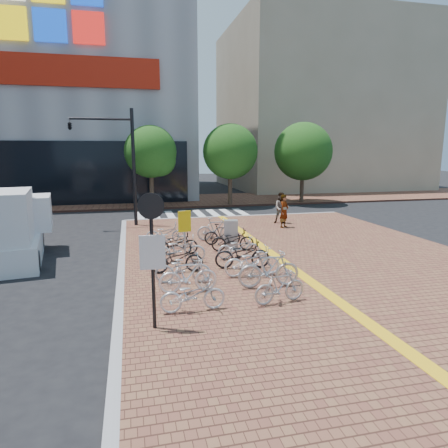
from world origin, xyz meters
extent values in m
plane|color=black|center=(0.00, 0.00, 0.00)|extent=(120.00, 120.00, 0.00)
cube|color=brown|center=(3.00, -5.00, 0.07)|extent=(14.00, 34.00, 0.15)
cube|color=yellow|center=(2.00, -5.00, 0.16)|extent=(0.40, 34.00, 0.01)
cube|color=gray|center=(-4.00, -5.00, 0.08)|extent=(0.25, 34.00, 0.15)
cube|color=gray|center=(3.00, 12.00, 0.08)|extent=(14.00, 0.25, 0.15)
cube|color=brown|center=(0.00, 21.00, 0.07)|extent=(70.00, 8.00, 0.15)
cube|color=gray|center=(18.00, 32.00, 9.00)|extent=(20.00, 18.00, 18.00)
cube|color=silver|center=(-3.00, 14.00, 0.01)|extent=(0.50, 4.00, 0.01)
cube|color=silver|center=(-2.00, 14.00, 0.01)|extent=(0.50, 4.00, 0.01)
cube|color=silver|center=(-1.00, 14.00, 0.01)|extent=(0.50, 4.00, 0.01)
cube|color=silver|center=(0.00, 14.00, 0.01)|extent=(0.50, 4.00, 0.01)
cube|color=silver|center=(1.00, 14.00, 0.01)|extent=(0.50, 4.00, 0.01)
cube|color=silver|center=(2.00, 14.00, 0.01)|extent=(0.50, 4.00, 0.01)
cube|color=silver|center=(3.00, 14.00, 0.01)|extent=(0.50, 4.00, 0.01)
cube|color=silver|center=(4.00, 14.00, 0.01)|extent=(0.50, 4.00, 0.01)
cylinder|color=#38281E|center=(-2.00, 17.50, 1.45)|extent=(0.32, 0.32, 2.60)
sphere|color=#194714|center=(-2.00, 17.50, 4.20)|extent=(3.80, 3.80, 3.80)
sphere|color=#194714|center=(-1.40, 17.20, 3.60)|extent=(2.40, 2.40, 2.40)
cylinder|color=#38281E|center=(4.00, 17.50, 1.45)|extent=(0.32, 0.32, 2.60)
sphere|color=#194714|center=(4.00, 17.50, 4.20)|extent=(4.20, 4.20, 4.20)
sphere|color=#194714|center=(4.60, 17.20, 3.60)|extent=(2.40, 2.40, 2.40)
cylinder|color=#38281E|center=(10.00, 17.50, 1.45)|extent=(0.32, 0.32, 2.60)
sphere|color=#194714|center=(10.00, 17.50, 4.20)|extent=(4.60, 4.60, 4.60)
sphere|color=#194714|center=(10.60, 17.20, 3.60)|extent=(2.40, 2.40, 2.40)
imported|color=silver|center=(-2.08, -2.64, 0.61)|extent=(1.76, 0.67, 0.91)
imported|color=white|center=(-2.00, -1.24, 0.68)|extent=(1.76, 0.53, 1.05)
imported|color=#B1B1B6|center=(-2.03, -0.30, 0.62)|extent=(1.85, 0.89, 0.94)
imported|color=black|center=(-2.10, 0.84, 0.63)|extent=(1.85, 0.72, 0.96)
imported|color=silver|center=(-1.86, 2.04, 0.67)|extent=(2.05, 0.98, 1.03)
imported|color=black|center=(-1.85, 3.25, 0.62)|extent=(1.81, 0.74, 0.93)
imported|color=silver|center=(-2.00, 4.35, 0.58)|extent=(1.65, 0.66, 0.85)
imported|color=silver|center=(-2.08, 5.38, 0.61)|extent=(1.78, 0.69, 0.92)
imported|color=#A9A9AE|center=(0.35, -2.63, 0.62)|extent=(1.63, 0.72, 0.95)
imported|color=#A8A8AC|center=(0.49, -1.33, 0.73)|extent=(1.96, 0.61, 1.17)
imported|color=silver|center=(0.33, -0.15, 0.66)|extent=(1.94, 0.70, 1.01)
imported|color=black|center=(0.25, 0.81, 0.67)|extent=(2.05, 0.98, 1.04)
imported|color=silver|center=(0.47, 2.08, 0.60)|extent=(1.73, 0.65, 0.90)
imported|color=black|center=(0.54, 3.30, 0.62)|extent=(1.86, 0.81, 0.95)
imported|color=black|center=(0.35, 4.42, 0.63)|extent=(1.67, 0.73, 0.97)
imported|color=#B3B3B8|center=(0.27, 5.42, 0.68)|extent=(1.79, 0.55, 1.07)
imported|color=gray|center=(4.56, 7.64, 1.05)|extent=(0.78, 0.75, 1.81)
imported|color=#494D5D|center=(4.87, 8.85, 1.04)|extent=(1.03, 0.91, 1.78)
cube|color=#ADADB1|center=(0.56, 3.69, 0.77)|extent=(0.63, 0.51, 1.24)
cylinder|color=#B7B7BC|center=(-1.57, 2.59, 1.07)|extent=(0.09, 0.09, 1.84)
cube|color=yellow|center=(-1.57, 2.54, 1.63)|extent=(0.51, 0.16, 0.82)
cylinder|color=black|center=(-3.13, -3.43, 1.76)|extent=(0.09, 0.09, 3.22)
cylinder|color=black|center=(-3.13, -3.49, 3.10)|extent=(0.60, 0.09, 0.60)
cube|color=silver|center=(-3.13, -3.49, 2.03)|extent=(0.59, 0.09, 0.80)
cylinder|color=black|center=(-3.31, 10.25, 3.34)|extent=(0.19, 0.19, 6.39)
cylinder|color=black|center=(-4.91, 10.25, 5.95)|extent=(3.19, 0.13, 0.13)
imported|color=black|center=(-6.51, 10.25, 5.63)|extent=(0.28, 1.32, 0.53)
cube|color=silver|center=(-8.18, 4.22, 0.50)|extent=(2.81, 5.22, 0.99)
cube|color=silver|center=(-8.39, 5.64, 1.71)|extent=(2.38, 2.38, 1.43)
cube|color=silver|center=(-8.05, 3.35, 1.88)|extent=(2.64, 3.38, 1.99)
cylinder|color=black|center=(-7.51, 6.11, 0.39)|extent=(0.35, 0.80, 0.77)
cylinder|color=black|center=(-6.99, 2.62, 0.39)|extent=(0.35, 0.80, 0.77)
camera|label=1|loc=(-3.56, -12.50, 4.35)|focal=32.00mm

